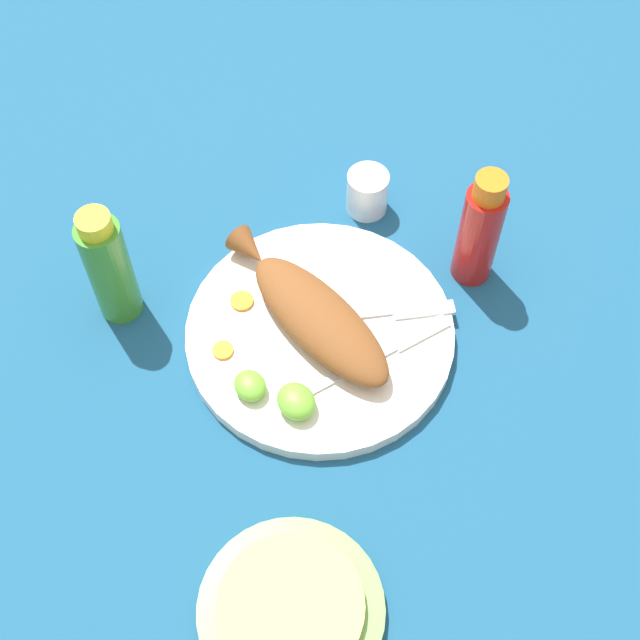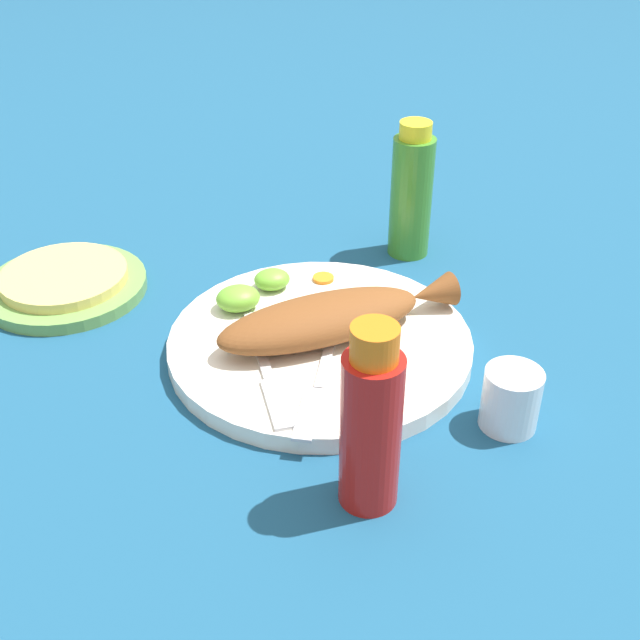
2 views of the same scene
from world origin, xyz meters
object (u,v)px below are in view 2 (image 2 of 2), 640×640
object	(u,v)px
fork_far	(268,374)
fried_fish	(330,317)
tortilla_plate	(66,286)
fork_near	(316,383)
hot_sauce_bottle_red	(371,424)
salt_cup	(510,402)
hot_sauce_bottle_green	(411,193)
main_plate	(320,344)

from	to	relation	value
fork_far	fried_fish	bearing A→B (deg)	125.26
tortilla_plate	fried_fish	bearing A→B (deg)	144.14
fork_near	hot_sauce_bottle_red	bearing A→B (deg)	27.78
fork_near	tortilla_plate	xyz separation A→B (m)	(0.22, -0.26, -0.01)
salt_cup	tortilla_plate	bearing A→B (deg)	-41.92
fork_near	fork_far	size ratio (longest dim) A/B	0.94
hot_sauce_bottle_green	salt_cup	distance (m)	0.33
fried_fish	fork_near	size ratio (longest dim) A/B	1.50
fried_fish	hot_sauce_bottle_green	world-z (taller)	hot_sauce_bottle_green
tortilla_plate	hot_sauce_bottle_green	bearing A→B (deg)	178.00
hot_sauce_bottle_red	fork_far	bearing A→B (deg)	-72.72
fork_far	tortilla_plate	world-z (taller)	fork_far
main_plate	fried_fish	size ratio (longest dim) A/B	1.16
fork_far	salt_cup	size ratio (longest dim) A/B	3.23
salt_cup	main_plate	bearing A→B (deg)	-49.05
fried_fish	fork_far	distance (m)	0.09
fried_fish	hot_sauce_bottle_red	size ratio (longest dim) A/B	1.59
fork_far	fork_near	bearing A→B (deg)	59.65
salt_cup	hot_sauce_bottle_red	bearing A→B (deg)	18.96
fork_near	hot_sauce_bottle_green	distance (m)	0.31
main_plate	salt_cup	world-z (taller)	salt_cup
main_plate	salt_cup	distance (m)	0.20
hot_sauce_bottle_red	tortilla_plate	world-z (taller)	hot_sauce_bottle_red
fork_near	tortilla_plate	world-z (taller)	fork_near
main_plate	fork_far	distance (m)	0.08
fried_fish	hot_sauce_bottle_green	size ratio (longest dim) A/B	1.59
fork_far	tortilla_plate	xyz separation A→B (m)	(0.18, -0.24, -0.01)
hot_sauce_bottle_red	main_plate	bearing A→B (deg)	-94.58
main_plate	hot_sauce_bottle_red	world-z (taller)	hot_sauce_bottle_red
hot_sauce_bottle_green	salt_cup	bearing A→B (deg)	85.16
fork_near	fork_far	bearing A→B (deg)	-97.50
hot_sauce_bottle_red	tortilla_plate	size ratio (longest dim) A/B	0.91
salt_cup	tortilla_plate	size ratio (longest dim) A/B	0.32
salt_cup	hot_sauce_bottle_green	bearing A→B (deg)	-94.84
main_plate	tortilla_plate	size ratio (longest dim) A/B	1.69
fork_far	hot_sauce_bottle_green	xyz separation A→B (m)	(-0.22, -0.22, 0.06)
fork_far	hot_sauce_bottle_red	distance (m)	0.17
fried_fish	hot_sauce_bottle_red	xyz separation A→B (m)	(0.03, 0.20, 0.04)
main_plate	fork_near	size ratio (longest dim) A/B	1.75
fried_fish	tortilla_plate	bearing A→B (deg)	-43.78
fried_fish	salt_cup	bearing A→B (deg)	120.29
fork_near	hot_sauce_bottle_red	world-z (taller)	hot_sauce_bottle_red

